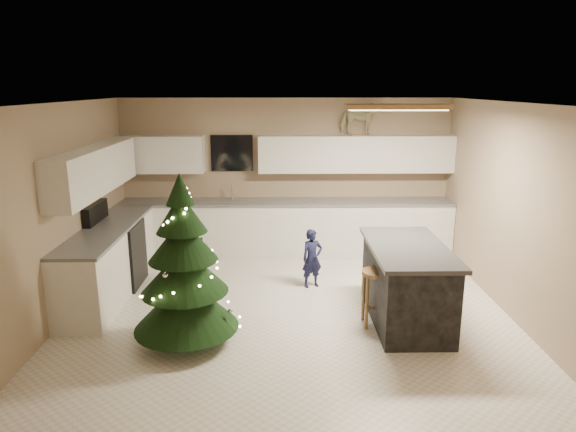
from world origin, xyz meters
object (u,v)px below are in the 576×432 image
object	(u,v)px
toddler	(312,258)
christmas_tree	(184,275)
rocking_horse	(360,118)
island	(406,283)
bar_stool	(376,284)

from	to	relation	value
toddler	christmas_tree	bearing A→B (deg)	-154.83
christmas_tree	rocking_horse	size ratio (longest dim) A/B	3.11
island	bar_stool	distance (m)	0.40
island	bar_stool	bearing A→B (deg)	-164.03
island	rocking_horse	bearing A→B (deg)	94.73
christmas_tree	rocking_horse	bearing A→B (deg)	53.23
toddler	rocking_horse	distance (m)	2.56
christmas_tree	toddler	bearing A→B (deg)	46.68
bar_stool	christmas_tree	xyz separation A→B (m)	(-2.18, -0.38, 0.27)
bar_stool	toddler	bearing A→B (deg)	119.38
bar_stool	christmas_tree	size ratio (longest dim) A/B	0.36
christmas_tree	bar_stool	bearing A→B (deg)	9.80
bar_stool	island	bearing A→B (deg)	15.97
christmas_tree	rocking_horse	world-z (taller)	rocking_horse
island	christmas_tree	bearing A→B (deg)	-169.26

